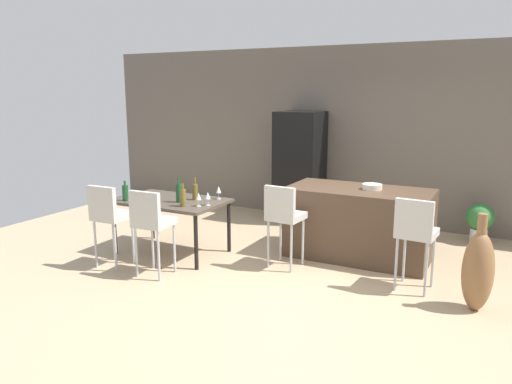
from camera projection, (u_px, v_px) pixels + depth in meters
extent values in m
plane|color=tan|center=(299.00, 269.00, 6.10)|extent=(10.00, 10.00, 0.00)
cube|color=#665B51|center=(362.00, 135.00, 8.08)|extent=(10.00, 0.12, 2.90)
cube|color=#4C3828|center=(358.00, 223.00, 6.47)|extent=(1.84, 0.93, 0.92)
cube|color=beige|center=(286.00, 216.00, 6.06)|extent=(0.43, 0.43, 0.08)
cube|color=beige|center=(280.00, 201.00, 5.88)|extent=(0.40, 0.09, 0.36)
cylinder|color=#B2B2B7|center=(281.00, 238.00, 6.35)|extent=(0.03, 0.03, 0.61)
cylinder|color=#B2B2B7|center=(303.00, 242.00, 6.19)|extent=(0.03, 0.03, 0.61)
cylinder|color=#B2B2B7|center=(268.00, 244.00, 6.08)|extent=(0.03, 0.03, 0.61)
cylinder|color=#B2B2B7|center=(291.00, 248.00, 5.92)|extent=(0.03, 0.03, 0.61)
cube|color=beige|center=(417.00, 233.00, 5.35)|extent=(0.43, 0.43, 0.08)
cube|color=beige|center=(414.00, 217.00, 5.17)|extent=(0.40, 0.09, 0.36)
cylinder|color=#B2B2B7|center=(404.00, 256.00, 5.64)|extent=(0.03, 0.03, 0.61)
cylinder|color=#B2B2B7|center=(433.00, 261.00, 5.47)|extent=(0.03, 0.03, 0.61)
cylinder|color=#B2B2B7|center=(396.00, 264.00, 5.37)|extent=(0.03, 0.03, 0.61)
cylinder|color=#B2B2B7|center=(426.00, 270.00, 5.21)|extent=(0.03, 0.03, 0.61)
cube|color=#4C4238|center=(171.00, 201.00, 6.57)|extent=(1.44, 0.91, 0.04)
cylinder|color=black|center=(152.00, 216.00, 7.29)|extent=(0.05, 0.05, 0.70)
cylinder|color=black|center=(229.00, 227.00, 6.69)|extent=(0.05, 0.05, 0.70)
cylinder|color=black|center=(114.00, 229.00, 6.61)|extent=(0.05, 0.05, 0.70)
cylinder|color=black|center=(196.00, 242.00, 6.01)|extent=(0.05, 0.05, 0.70)
cube|color=beige|center=(113.00, 216.00, 6.08)|extent=(0.41, 0.41, 0.08)
cube|color=beige|center=(102.00, 201.00, 5.89)|extent=(0.40, 0.07, 0.36)
cylinder|color=#B2B2B7|center=(114.00, 237.00, 6.36)|extent=(0.03, 0.03, 0.61)
cylinder|color=#B2B2B7|center=(133.00, 241.00, 6.22)|extent=(0.03, 0.03, 0.61)
cylinder|color=#B2B2B7|center=(96.00, 244.00, 6.08)|extent=(0.03, 0.03, 0.61)
cylinder|color=#B2B2B7|center=(115.00, 248.00, 5.94)|extent=(0.03, 0.03, 0.61)
cube|color=beige|center=(154.00, 222.00, 5.78)|extent=(0.42, 0.42, 0.08)
cube|color=beige|center=(145.00, 207.00, 5.59)|extent=(0.40, 0.08, 0.36)
cylinder|color=#B2B2B7|center=(153.00, 245.00, 6.06)|extent=(0.03, 0.03, 0.61)
cylinder|color=#B2B2B7|center=(174.00, 248.00, 5.93)|extent=(0.03, 0.03, 0.61)
cylinder|color=#B2B2B7|center=(136.00, 252.00, 5.78)|extent=(0.03, 0.03, 0.61)
cylinder|color=#B2B2B7|center=(159.00, 256.00, 5.65)|extent=(0.03, 0.03, 0.61)
cylinder|color=brown|center=(183.00, 198.00, 6.17)|extent=(0.08, 0.08, 0.22)
cylinder|color=brown|center=(183.00, 187.00, 6.14)|extent=(0.03, 0.03, 0.07)
cylinder|color=#194723|center=(125.00, 193.00, 6.49)|extent=(0.08, 0.08, 0.21)
cylinder|color=#194723|center=(125.00, 183.00, 6.46)|extent=(0.03, 0.03, 0.06)
cylinder|color=brown|center=(195.00, 192.00, 6.54)|extent=(0.07, 0.07, 0.21)
cylinder|color=brown|center=(195.00, 181.00, 6.51)|extent=(0.03, 0.03, 0.09)
cylinder|color=#194723|center=(179.00, 193.00, 6.39)|extent=(0.08, 0.08, 0.24)
cylinder|color=#194723|center=(178.00, 181.00, 6.36)|extent=(0.03, 0.03, 0.10)
cylinder|color=silver|center=(199.00, 206.00, 6.20)|extent=(0.06, 0.06, 0.00)
cylinder|color=silver|center=(199.00, 203.00, 6.19)|extent=(0.01, 0.01, 0.08)
cone|color=silver|center=(198.00, 196.00, 6.17)|extent=(0.07, 0.07, 0.09)
cylinder|color=silver|center=(219.00, 199.00, 6.62)|extent=(0.06, 0.06, 0.00)
cylinder|color=silver|center=(219.00, 196.00, 6.61)|extent=(0.01, 0.01, 0.08)
cone|color=silver|center=(219.00, 189.00, 6.59)|extent=(0.07, 0.07, 0.09)
cylinder|color=silver|center=(208.00, 205.00, 6.24)|extent=(0.06, 0.06, 0.00)
cylinder|color=silver|center=(208.00, 202.00, 6.24)|extent=(0.01, 0.01, 0.08)
cone|color=silver|center=(208.00, 195.00, 6.22)|extent=(0.07, 0.07, 0.09)
cube|color=black|center=(300.00, 167.00, 8.22)|extent=(0.72, 0.68, 1.84)
cylinder|color=beige|center=(372.00, 187.00, 6.33)|extent=(0.25, 0.25, 0.07)
ellipsoid|color=brown|center=(478.00, 272.00, 4.88)|extent=(0.30, 0.30, 0.81)
cylinder|color=brown|center=(482.00, 224.00, 4.78)|extent=(0.09, 0.09, 0.21)
cylinder|color=beige|center=(478.00, 236.00, 7.10)|extent=(0.24, 0.24, 0.22)
sphere|color=#2D6B33|center=(480.00, 217.00, 7.04)|extent=(0.39, 0.39, 0.39)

